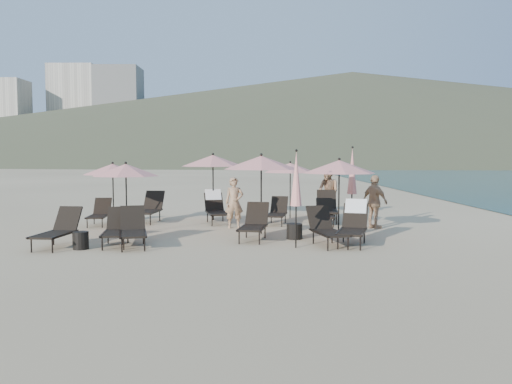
{
  "coord_description": "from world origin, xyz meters",
  "views": [
    {
      "loc": [
        0.28,
        -12.78,
        2.24
      ],
      "look_at": [
        0.27,
        3.5,
        1.1
      ],
      "focal_mm": 35.0,
      "sensor_mm": 36.0,
      "label": 1
    }
  ],
  "objects_px": {
    "lounger_1": "(117,228)",
    "lounger_8": "(216,207)",
    "lounger_10": "(325,213)",
    "side_table_0": "(81,240)",
    "lounger_6": "(100,213)",
    "beachgoer_c": "(375,202)",
    "side_table_1": "(294,231)",
    "beachgoer_b": "(328,192)",
    "lounger_11": "(327,207)",
    "beachgoer_a": "(234,203)",
    "lounger_9": "(277,212)",
    "umbrella_open_0": "(126,170)",
    "lounger_7": "(149,208)",
    "umbrella_open_5": "(113,169)",
    "umbrella_open_2": "(339,167)",
    "lounger_4": "(326,228)",
    "lounger_2": "(133,228)",
    "umbrella_open_1": "(261,163)",
    "umbrella_closed_0": "(296,179)",
    "umbrella_open_3": "(213,161)",
    "lounger_0": "(58,229)",
    "lounger_5": "(353,223)",
    "umbrella_closed_1": "(352,172)",
    "umbrella_open_4": "(290,168)",
    "lounger_3": "(254,223)"
  },
  "relations": [
    {
      "from": "lounger_8",
      "to": "umbrella_open_5",
      "type": "distance_m",
      "value": 3.63
    },
    {
      "from": "umbrella_closed_1",
      "to": "lounger_7",
      "type": "bearing_deg",
      "value": 164.77
    },
    {
      "from": "lounger_8",
      "to": "umbrella_open_4",
      "type": "bearing_deg",
      "value": 11.93
    },
    {
      "from": "lounger_9",
      "to": "umbrella_open_0",
      "type": "xyz_separation_m",
      "value": [
        -4.49,
        -2.23,
        1.45
      ]
    },
    {
      "from": "lounger_10",
      "to": "side_table_0",
      "type": "relative_size",
      "value": 3.5
    },
    {
      "from": "side_table_1",
      "to": "umbrella_open_2",
      "type": "bearing_deg",
      "value": 22.13
    },
    {
      "from": "beachgoer_c",
      "to": "umbrella_open_0",
      "type": "bearing_deg",
      "value": 65.11
    },
    {
      "from": "side_table_1",
      "to": "beachgoer_b",
      "type": "bearing_deg",
      "value": 71.7
    },
    {
      "from": "umbrella_open_4",
      "to": "beachgoer_b",
      "type": "distance_m",
      "value": 1.7
    },
    {
      "from": "lounger_11",
      "to": "beachgoer_a",
      "type": "xyz_separation_m",
      "value": [
        -3.16,
        -1.64,
        0.31
      ]
    },
    {
      "from": "lounger_4",
      "to": "umbrella_closed_1",
      "type": "xyz_separation_m",
      "value": [
        1.17,
        2.77,
        1.35
      ]
    },
    {
      "from": "lounger_1",
      "to": "umbrella_closed_0",
      "type": "bearing_deg",
      "value": -13.98
    },
    {
      "from": "lounger_6",
      "to": "umbrella_closed_0",
      "type": "distance_m",
      "value": 7.55
    },
    {
      "from": "lounger_4",
      "to": "lounger_10",
      "type": "bearing_deg",
      "value": 69.55
    },
    {
      "from": "lounger_3",
      "to": "lounger_5",
      "type": "height_order",
      "value": "lounger_5"
    },
    {
      "from": "umbrella_open_1",
      "to": "umbrella_open_5",
      "type": "xyz_separation_m",
      "value": [
        -4.81,
        1.73,
        -0.23
      ]
    },
    {
      "from": "lounger_8",
      "to": "umbrella_open_3",
      "type": "relative_size",
      "value": 0.78
    },
    {
      "from": "beachgoer_b",
      "to": "lounger_4",
      "type": "bearing_deg",
      "value": -43.0
    },
    {
      "from": "umbrella_open_5",
      "to": "lounger_2",
      "type": "bearing_deg",
      "value": -67.5
    },
    {
      "from": "umbrella_open_1",
      "to": "lounger_7",
      "type": "bearing_deg",
      "value": 144.97
    },
    {
      "from": "lounger_7",
      "to": "umbrella_open_5",
      "type": "distance_m",
      "value": 1.93
    },
    {
      "from": "beachgoer_a",
      "to": "beachgoer_c",
      "type": "distance_m",
      "value": 4.41
    },
    {
      "from": "lounger_1",
      "to": "umbrella_open_1",
      "type": "height_order",
      "value": "umbrella_open_1"
    },
    {
      "from": "lounger_2",
      "to": "beachgoer_c",
      "type": "bearing_deg",
      "value": 10.36
    },
    {
      "from": "umbrella_closed_0",
      "to": "umbrella_open_0",
      "type": "bearing_deg",
      "value": 154.81
    },
    {
      "from": "lounger_6",
      "to": "lounger_9",
      "type": "xyz_separation_m",
      "value": [
        5.89,
        0.3,
        0.01
      ]
    },
    {
      "from": "lounger_6",
      "to": "lounger_7",
      "type": "bearing_deg",
      "value": 23.96
    },
    {
      "from": "lounger_6",
      "to": "beachgoer_c",
      "type": "distance_m",
      "value": 8.94
    },
    {
      "from": "lounger_9",
      "to": "umbrella_open_3",
      "type": "distance_m",
      "value": 2.98
    },
    {
      "from": "lounger_8",
      "to": "umbrella_open_5",
      "type": "xyz_separation_m",
      "value": [
        -3.28,
        -0.79,
        1.32
      ]
    },
    {
      "from": "umbrella_open_3",
      "to": "umbrella_open_4",
      "type": "relative_size",
      "value": 1.14
    },
    {
      "from": "umbrella_closed_0",
      "to": "side_table_0",
      "type": "height_order",
      "value": "umbrella_closed_0"
    },
    {
      "from": "lounger_6",
      "to": "lounger_10",
      "type": "xyz_separation_m",
      "value": [
        7.46,
        0.09,
        -0.01
      ]
    },
    {
      "from": "lounger_5",
      "to": "lounger_8",
      "type": "relative_size",
      "value": 1.01
    },
    {
      "from": "lounger_11",
      "to": "umbrella_open_4",
      "type": "relative_size",
      "value": 0.91
    },
    {
      "from": "lounger_5",
      "to": "umbrella_open_1",
      "type": "height_order",
      "value": "umbrella_open_1"
    },
    {
      "from": "lounger_1",
      "to": "lounger_8",
      "type": "height_order",
      "value": "lounger_8"
    },
    {
      "from": "lounger_0",
      "to": "side_table_0",
      "type": "bearing_deg",
      "value": -18.29
    },
    {
      "from": "beachgoer_b",
      "to": "beachgoer_c",
      "type": "height_order",
      "value": "beachgoer_b"
    },
    {
      "from": "lounger_2",
      "to": "umbrella_closed_0",
      "type": "xyz_separation_m",
      "value": [
        4.08,
        -0.24,
        1.24
      ]
    },
    {
      "from": "side_table_0",
      "to": "umbrella_closed_1",
      "type": "bearing_deg",
      "value": 24.74
    },
    {
      "from": "lounger_10",
      "to": "side_table_0",
      "type": "distance_m",
      "value": 7.92
    },
    {
      "from": "lounger_4",
      "to": "lounger_2",
      "type": "bearing_deg",
      "value": 168.73
    },
    {
      "from": "lounger_9",
      "to": "umbrella_open_0",
      "type": "distance_m",
      "value": 5.22
    },
    {
      "from": "lounger_11",
      "to": "umbrella_closed_1",
      "type": "distance_m",
      "value": 2.4
    },
    {
      "from": "lounger_8",
      "to": "beachgoer_a",
      "type": "distance_m",
      "value": 1.52
    },
    {
      "from": "lounger_4",
      "to": "beachgoer_a",
      "type": "bearing_deg",
      "value": 115.69
    },
    {
      "from": "beachgoer_a",
      "to": "side_table_0",
      "type": "bearing_deg",
      "value": -141.21
    },
    {
      "from": "side_table_0",
      "to": "umbrella_open_3",
      "type": "bearing_deg",
      "value": 64.03
    },
    {
      "from": "umbrella_open_3",
      "to": "side_table_0",
      "type": "bearing_deg",
      "value": -115.97
    }
  ]
}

